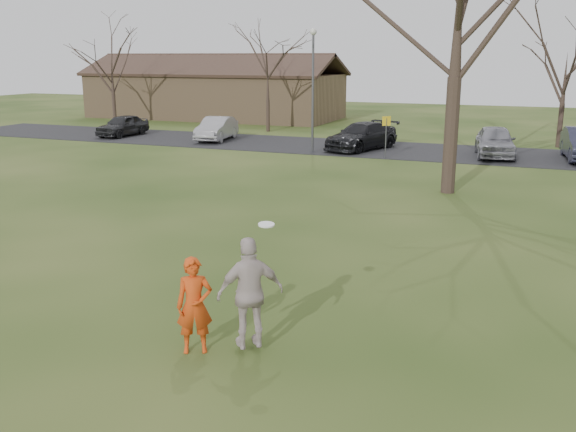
% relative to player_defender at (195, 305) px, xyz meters
% --- Properties ---
extents(ground, '(120.00, 120.00, 0.00)m').
position_rel_player_defender_xyz_m(ground, '(0.16, -0.14, -0.84)').
color(ground, '#1E380F').
rests_on(ground, ground).
extents(parking_strip, '(62.00, 6.50, 0.04)m').
position_rel_player_defender_xyz_m(parking_strip, '(0.16, 24.86, -0.82)').
color(parking_strip, black).
rests_on(parking_strip, ground).
extents(player_defender, '(0.73, 0.65, 1.68)m').
position_rel_player_defender_xyz_m(player_defender, '(0.00, 0.00, 0.00)').
color(player_defender, '#C83D10').
rests_on(player_defender, ground).
extents(car_0, '(1.72, 3.95, 1.32)m').
position_rel_player_defender_xyz_m(car_0, '(-19.22, 24.45, -0.14)').
color(car_0, '#242426').
rests_on(car_0, parking_strip).
extents(car_1, '(2.08, 4.34, 1.37)m').
position_rel_player_defender_xyz_m(car_1, '(-12.75, 24.77, -0.11)').
color(car_1, '#96959A').
rests_on(car_1, parking_strip).
extents(car_3, '(3.54, 5.30, 1.43)m').
position_rel_player_defender_xyz_m(car_3, '(-3.72, 24.27, -0.09)').
color(car_3, black).
rests_on(car_3, parking_strip).
extents(car_4, '(2.43, 4.69, 1.52)m').
position_rel_player_defender_xyz_m(car_4, '(3.12, 24.30, -0.04)').
color(car_4, gray).
rests_on(car_4, parking_strip).
extents(catching_play, '(1.18, 1.08, 2.18)m').
position_rel_player_defender_xyz_m(catching_play, '(0.88, 0.34, 0.23)').
color(catching_play, '#BCACA9').
rests_on(catching_play, ground).
extents(building, '(20.60, 8.50, 5.14)m').
position_rel_player_defender_xyz_m(building, '(-19.84, 37.86, 1.09)').
color(building, '#8C6D4C').
rests_on(building, ground).
extents(lamp_post, '(0.34, 0.34, 6.27)m').
position_rel_player_defender_xyz_m(lamp_post, '(-5.84, 22.36, 3.13)').
color(lamp_post, '#47474C').
rests_on(lamp_post, ground).
extents(sign_yellow, '(0.35, 0.35, 2.08)m').
position_rel_player_defender_xyz_m(sign_yellow, '(-1.84, 21.86, 0.61)').
color(sign_yellow, '#47474C').
rests_on(sign_yellow, ground).
extents(small_tree_row, '(55.00, 5.90, 8.50)m').
position_rel_player_defender_xyz_m(small_tree_row, '(4.54, 29.92, 3.06)').
color(small_tree_row, '#352821').
rests_on(small_tree_row, ground).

